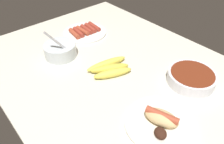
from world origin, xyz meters
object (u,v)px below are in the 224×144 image
banana_bunch (110,68)px  bowl_chili (191,77)px  plate_hotdog_assembled (161,121)px  bowl_coleslaw (60,50)px  plate_sausages (85,32)px

banana_bunch → bowl_chili: size_ratio=1.07×
plate_hotdog_assembled → bowl_chili: (-5.46, 25.33, 0.94)cm
banana_bunch → bowl_chili: 33.12cm
plate_hotdog_assembled → bowl_coleslaw: (-55.33, -4.35, 1.76)cm
bowl_coleslaw → banana_bunch: size_ratio=0.79×
bowl_coleslaw → banana_bunch: bearing=22.7°
bowl_coleslaw → bowl_chili: size_ratio=0.84×
bowl_coleslaw → bowl_chili: bowl_coleslaw is taller
plate_sausages → bowl_coleslaw: bearing=-64.0°
bowl_chili → plate_hotdog_assembled: bearing=-77.8°
plate_hotdog_assembled → bowl_coleslaw: size_ratio=1.51×
plate_hotdog_assembled → bowl_chili: 25.93cm
plate_sausages → plate_hotdog_assembled: 67.35cm
plate_sausages → plate_hotdog_assembled: (65.37, -16.22, 0.57)cm
plate_sausages → banana_bunch: same height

